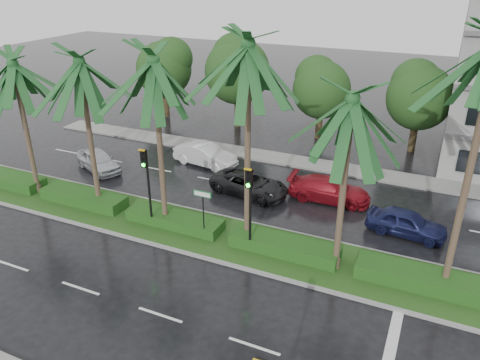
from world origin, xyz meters
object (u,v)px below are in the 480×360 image
at_px(car_red, 329,190).
at_px(car_blue, 407,223).
at_px(signal_median_left, 147,177).
at_px(car_white, 205,155).
at_px(car_darkgrey, 250,184).
at_px(car_silver, 98,161).
at_px(street_sign, 203,203).

relative_size(car_red, car_blue, 1.20).
xyz_separation_m(car_red, car_blue, (4.50, -2.09, -0.01)).
relative_size(signal_median_left, car_white, 0.98).
bearing_deg(car_blue, car_white, 80.01).
xyz_separation_m(car_white, car_red, (9.00, -1.68, -0.05)).
relative_size(car_darkgrey, car_red, 1.01).
height_order(signal_median_left, car_white, signal_median_left).
relative_size(car_silver, car_red, 0.85).
distance_m(signal_median_left, car_silver, 9.30).
relative_size(signal_median_left, car_silver, 1.09).
bearing_deg(car_darkgrey, car_white, 66.26).
xyz_separation_m(car_silver, car_darkgrey, (10.50, 0.87, -0.02)).
bearing_deg(car_red, car_darkgrey, 102.19).
distance_m(signal_median_left, car_blue, 13.19).
bearing_deg(signal_median_left, car_silver, 146.41).
xyz_separation_m(signal_median_left, car_white, (-1.50, 8.71, -2.27)).
bearing_deg(car_white, street_sign, -144.68).
xyz_separation_m(car_silver, car_white, (6.00, 3.73, 0.05)).
xyz_separation_m(street_sign, car_white, (-4.50, 8.53, -1.39)).
bearing_deg(car_blue, car_darkgrey, 89.82).
distance_m(street_sign, car_white, 9.74).
bearing_deg(car_blue, car_silver, 95.48).
height_order(street_sign, car_blue, street_sign).
height_order(signal_median_left, car_silver, signal_median_left).
bearing_deg(signal_median_left, car_red, 43.15).
bearing_deg(car_blue, street_sign, 123.48).
bearing_deg(signal_median_left, street_sign, 3.47).
height_order(car_white, car_blue, car_white).
height_order(car_silver, car_darkgrey, car_silver).
bearing_deg(car_blue, signal_median_left, 117.98).
bearing_deg(street_sign, car_darkgrey, 90.00).
bearing_deg(car_darkgrey, car_red, -66.71).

